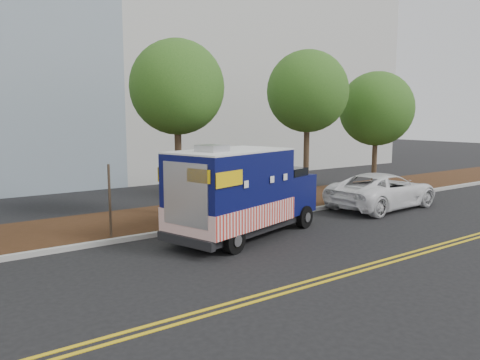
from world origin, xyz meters
TOP-DOWN VIEW (x-y plane):
  - ground at (0.00, 0.00)m, footprint 120.00×120.00m
  - curb at (0.00, 1.40)m, footprint 120.00×0.18m
  - mulch_strip at (0.00, 3.50)m, footprint 120.00×4.00m
  - centerline_near at (0.00, -4.45)m, footprint 120.00×0.10m
  - centerline_far at (0.00, -4.70)m, footprint 120.00×0.10m
  - tree_b at (0.57, 3.43)m, footprint 3.48×3.48m
  - tree_c at (7.12, 3.43)m, footprint 3.66×3.66m
  - tree_d at (12.07, 3.54)m, footprint 3.78×3.78m
  - sign_post at (-2.76, 1.63)m, footprint 0.06×0.06m
  - food_truck at (0.79, -0.26)m, footprint 6.06×3.60m
  - white_car at (8.49, 0.20)m, footprint 5.48×2.79m

SIDE VIEW (x-z plane):
  - ground at x=0.00m, z-range 0.00..0.00m
  - centerline_near at x=0.00m, z-range 0.00..0.01m
  - centerline_far at x=0.00m, z-range 0.00..0.01m
  - curb at x=0.00m, z-range 0.00..0.15m
  - mulch_strip at x=0.00m, z-range 0.00..0.15m
  - white_car at x=8.49m, z-range 0.00..1.48m
  - sign_post at x=-2.76m, z-range 0.00..2.40m
  - food_truck at x=0.79m, z-range -0.14..2.87m
  - tree_d at x=12.07m, z-range 1.15..7.26m
  - tree_b at x=0.57m, z-range 1.56..8.19m
  - tree_c at x=7.12m, z-range 1.54..8.31m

